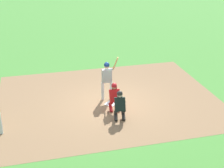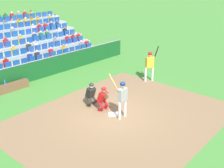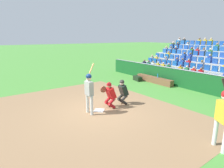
# 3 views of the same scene
# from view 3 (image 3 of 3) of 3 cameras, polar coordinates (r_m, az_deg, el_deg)

# --- Properties ---
(ground_plane) EXTENTS (160.00, 160.00, 0.00)m
(ground_plane) POSITION_cam_3_polar(r_m,az_deg,el_deg) (9.09, -3.81, -7.85)
(ground_plane) COLOR #488C37
(infield_dirt_patch) EXTENTS (10.29, 8.27, 0.01)m
(infield_dirt_patch) POSITION_cam_3_polar(r_m,az_deg,el_deg) (8.87, -6.61, -8.47)
(infield_dirt_patch) COLOR #8E6C4A
(infield_dirt_patch) RESTS_ON ground_plane
(home_plate_marker) EXTENTS (0.62, 0.62, 0.02)m
(home_plate_marker) POSITION_cam_3_polar(r_m,az_deg,el_deg) (9.09, -3.81, -7.76)
(home_plate_marker) COLOR white
(home_plate_marker) RESTS_ON infield_dirt_patch
(batter_at_plate) EXTENTS (0.69, 0.63, 2.19)m
(batter_at_plate) POSITION_cam_3_polar(r_m,az_deg,el_deg) (8.45, -6.78, -1.48)
(batter_at_plate) COLOR silver
(batter_at_plate) RESTS_ON ground_plane
(catcher_crouching) EXTENTS (0.46, 0.71, 1.30)m
(catcher_crouching) POSITION_cam_3_polar(r_m,az_deg,el_deg) (9.20, -0.71, -2.80)
(catcher_crouching) COLOR #B1161B
(catcher_crouching) RESTS_ON ground_plane
(home_plate_umpire) EXTENTS (0.49, 0.49, 1.30)m
(home_plate_umpire) POSITION_cam_3_polar(r_m,az_deg,el_deg) (9.69, 3.17, -2.03)
(home_plate_umpire) COLOR #2A2724
(home_plate_umpire) RESTS_ON ground_plane
(dugout_wall) EXTENTS (16.03, 0.24, 1.23)m
(dugout_wall) POSITION_cam_3_polar(r_m,az_deg,el_deg) (13.55, 21.66, 1.08)
(dugout_wall) COLOR #145021
(dugout_wall) RESTS_ON ground_plane
(dugout_bench) EXTENTS (3.28, 0.40, 0.44)m
(dugout_bench) POSITION_cam_3_polar(r_m,az_deg,el_deg) (14.70, 12.33, 1.22)
(dugout_bench) COLOR brown
(dugout_bench) RESTS_ON ground_plane
(water_bottle_on_bench) EXTENTS (0.07, 0.07, 0.28)m
(water_bottle_on_bench) POSITION_cam_3_polar(r_m,az_deg,el_deg) (14.47, 13.39, 2.42)
(water_bottle_on_bench) COLOR #237CC5
(water_bottle_on_bench) RESTS_ON dugout_bench
(equipment_duffel_bag) EXTENTS (0.88, 0.52, 0.35)m
(equipment_duffel_bag) POSITION_cam_3_polar(r_m,az_deg,el_deg) (15.16, 7.54, 1.63)
(equipment_duffel_bag) COLOR black
(equipment_duffel_bag) RESTS_ON ground_plane
(on_deck_batter) EXTENTS (0.59, 0.76, 2.31)m
(on_deck_batter) POSITION_cam_3_polar(r_m,az_deg,el_deg) (6.58, 30.07, -7.47)
(on_deck_batter) COLOR silver
(on_deck_batter) RESTS_ON ground_plane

